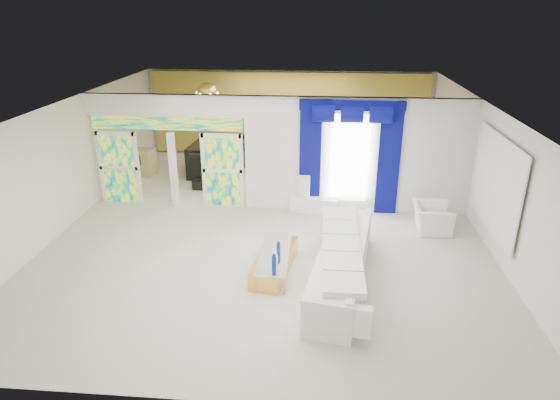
# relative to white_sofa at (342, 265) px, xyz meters

# --- Properties ---
(floor) EXTENTS (12.00, 12.00, 0.00)m
(floor) POSITION_rel_white_sofa_xyz_m (-1.64, 2.69, -0.37)
(floor) COLOR #B7AF9E
(floor) RESTS_ON ground
(dividing_wall) EXTENTS (5.70, 0.18, 3.00)m
(dividing_wall) POSITION_rel_white_sofa_xyz_m (0.51, 3.69, 1.13)
(dividing_wall) COLOR white
(dividing_wall) RESTS_ON ground
(dividing_header) EXTENTS (4.30, 0.18, 0.55)m
(dividing_header) POSITION_rel_white_sofa_xyz_m (-4.49, 3.69, 2.35)
(dividing_header) COLOR white
(dividing_header) RESTS_ON dividing_wall
(stained_panel_left) EXTENTS (0.95, 0.04, 2.00)m
(stained_panel_left) POSITION_rel_white_sofa_xyz_m (-5.92, 3.69, 0.63)
(stained_panel_left) COLOR #994C3F
(stained_panel_left) RESTS_ON ground
(stained_panel_right) EXTENTS (0.95, 0.04, 2.00)m
(stained_panel_right) POSITION_rel_white_sofa_xyz_m (-3.07, 3.69, 0.63)
(stained_panel_right) COLOR #994C3F
(stained_panel_right) RESTS_ON ground
(stained_transom) EXTENTS (4.00, 0.05, 0.35)m
(stained_transom) POSITION_rel_white_sofa_xyz_m (-4.49, 3.69, 1.88)
(stained_transom) COLOR #994C3F
(stained_transom) RESTS_ON dividing_header
(window_pane) EXTENTS (1.00, 0.02, 2.30)m
(window_pane) POSITION_rel_white_sofa_xyz_m (0.26, 3.59, 1.08)
(window_pane) COLOR white
(window_pane) RESTS_ON dividing_wall
(blue_drape_left) EXTENTS (0.55, 0.10, 2.80)m
(blue_drape_left) POSITION_rel_white_sofa_xyz_m (-0.74, 3.56, 1.03)
(blue_drape_left) COLOR #040A4D
(blue_drape_left) RESTS_ON ground
(blue_drape_right) EXTENTS (0.55, 0.10, 2.80)m
(blue_drape_right) POSITION_rel_white_sofa_xyz_m (1.26, 3.56, 1.03)
(blue_drape_right) COLOR #040A4D
(blue_drape_right) RESTS_ON ground
(blue_pelmet) EXTENTS (2.60, 0.12, 0.25)m
(blue_pelmet) POSITION_rel_white_sofa_xyz_m (0.26, 3.56, 2.45)
(blue_pelmet) COLOR #040A4D
(blue_pelmet) RESTS_ON dividing_wall
(wall_mirror) EXTENTS (0.04, 2.70, 1.90)m
(wall_mirror) POSITION_rel_white_sofa_xyz_m (3.30, 1.69, 1.18)
(wall_mirror) COLOR white
(wall_mirror) RESTS_ON ground
(gold_curtains) EXTENTS (9.70, 0.12, 2.90)m
(gold_curtains) POSITION_rel_white_sofa_xyz_m (-1.64, 8.59, 1.13)
(gold_curtains) COLOR #AD8829
(gold_curtains) RESTS_ON ground
(white_sofa) EXTENTS (1.45, 4.01, 0.75)m
(white_sofa) POSITION_rel_white_sofa_xyz_m (0.00, 0.00, 0.00)
(white_sofa) COLOR white
(white_sofa) RESTS_ON ground
(coffee_table) EXTENTS (0.88, 1.87, 0.40)m
(coffee_table) POSITION_rel_white_sofa_xyz_m (-1.35, 0.30, -0.17)
(coffee_table) COLOR gold
(coffee_table) RESTS_ON ground
(console_table) EXTENTS (1.29, 0.56, 0.42)m
(console_table) POSITION_rel_white_sofa_xyz_m (-0.60, 3.45, -0.17)
(console_table) COLOR white
(console_table) RESTS_ON ground
(table_lamp) EXTENTS (0.36, 0.36, 0.58)m
(table_lamp) POSITION_rel_white_sofa_xyz_m (-0.90, 3.45, 0.33)
(table_lamp) COLOR silver
(table_lamp) RESTS_ON console_table
(armchair) EXTENTS (0.91, 1.03, 0.65)m
(armchair) POSITION_rel_white_sofa_xyz_m (2.26, 2.57, -0.05)
(armchair) COLOR white
(armchair) RESTS_ON ground
(grand_piano) EXTENTS (1.65, 2.08, 1.00)m
(grand_piano) POSITION_rel_white_sofa_xyz_m (-3.81, 6.47, 0.12)
(grand_piano) COLOR black
(grand_piano) RESTS_ON ground
(piano_bench) EXTENTS (0.86, 0.39, 0.28)m
(piano_bench) POSITION_rel_white_sofa_xyz_m (-3.81, 4.87, -0.23)
(piano_bench) COLOR black
(piano_bench) RESTS_ON ground
(tv_console) EXTENTS (0.67, 0.63, 0.86)m
(tv_console) POSITION_rel_white_sofa_xyz_m (-6.07, 5.96, 0.06)
(tv_console) COLOR #A58E52
(tv_console) RESTS_ON ground
(chandelier) EXTENTS (0.60, 0.60, 0.60)m
(chandelier) POSITION_rel_white_sofa_xyz_m (-3.94, 6.09, 2.28)
(chandelier) COLOR gold
(chandelier) RESTS_ON ceiling
(decanters) EXTENTS (0.12, 0.63, 0.23)m
(decanters) POSITION_rel_white_sofa_xyz_m (-1.29, -0.01, 0.13)
(decanters) COLOR white
(decanters) RESTS_ON coffee_table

